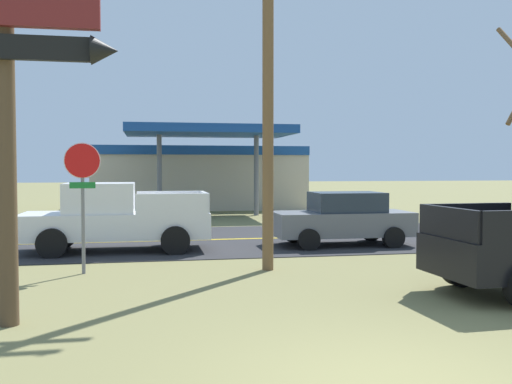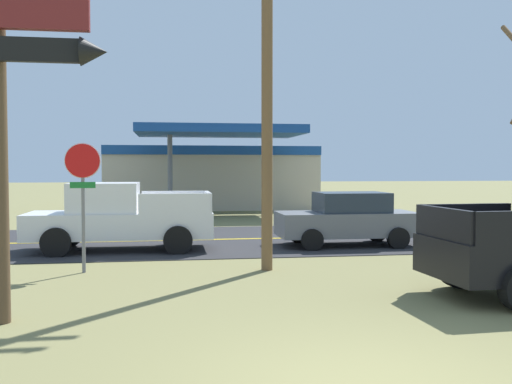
# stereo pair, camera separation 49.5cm
# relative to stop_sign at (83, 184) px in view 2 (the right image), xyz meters

# --- Properties ---
(road_asphalt) EXTENTS (140.00, 8.00, 0.02)m
(road_asphalt) POSITION_rel_stop_sign_xyz_m (4.03, 5.37, -2.02)
(road_asphalt) COLOR #2B2B2D
(road_asphalt) RESTS_ON ground
(road_centre_line) EXTENTS (126.00, 0.20, 0.01)m
(road_centre_line) POSITION_rel_stop_sign_xyz_m (4.03, 5.37, -2.00)
(road_centre_line) COLOR gold
(road_centre_line) RESTS_ON road_asphalt
(stop_sign) EXTENTS (0.80, 0.08, 2.95)m
(stop_sign) POSITION_rel_stop_sign_xyz_m (0.00, 0.00, 0.00)
(stop_sign) COLOR slate
(stop_sign) RESTS_ON ground
(utility_pole) EXTENTS (1.86, 0.26, 9.45)m
(utility_pole) POSITION_rel_stop_sign_xyz_m (4.19, -0.28, 3.00)
(utility_pole) COLOR brown
(utility_pole) RESTS_ON ground
(gas_station) EXTENTS (12.00, 11.50, 4.40)m
(gas_station) POSITION_rel_stop_sign_xyz_m (4.36, 20.43, -0.08)
(gas_station) COLOR beige
(gas_station) RESTS_ON ground
(pickup_white_on_road) EXTENTS (5.20, 2.24, 1.96)m
(pickup_white_on_road) POSITION_rel_stop_sign_xyz_m (0.48, 3.37, -1.06)
(pickup_white_on_road) COLOR silver
(pickup_white_on_road) RESTS_ON ground
(car_grey_far_lane) EXTENTS (4.20, 2.00, 1.64)m
(car_grey_far_lane) POSITION_rel_stop_sign_xyz_m (7.31, 3.37, -1.20)
(car_grey_far_lane) COLOR slate
(car_grey_far_lane) RESTS_ON ground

